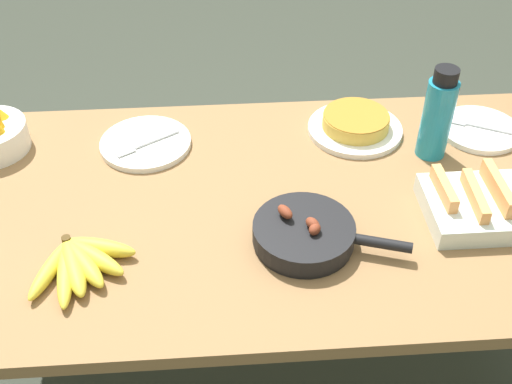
{
  "coord_description": "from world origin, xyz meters",
  "views": [
    {
      "loc": [
        -0.08,
        -1.16,
        1.78
      ],
      "look_at": [
        0.0,
        0.0,
        0.8
      ],
      "focal_mm": 45.0,
      "sensor_mm": 36.0,
      "label": 1
    }
  ],
  "objects_px": {
    "frittata_plate_center": "(355,125)",
    "melon_tray": "(498,204)",
    "banana_bunch": "(79,262)",
    "skillet": "(306,234)",
    "empty_plate_near_front": "(146,143)",
    "water_bottle": "(438,115)",
    "empty_plate_far_left": "(479,130)"
  },
  "relations": [
    {
      "from": "frittata_plate_center",
      "to": "melon_tray",
      "type": "bearing_deg",
      "value": -53.51
    },
    {
      "from": "banana_bunch",
      "to": "frittata_plate_center",
      "type": "bearing_deg",
      "value": 34.06
    },
    {
      "from": "skillet",
      "to": "frittata_plate_center",
      "type": "bearing_deg",
      "value": 83.05
    },
    {
      "from": "melon_tray",
      "to": "empty_plate_near_front",
      "type": "distance_m",
      "value": 0.9
    },
    {
      "from": "banana_bunch",
      "to": "melon_tray",
      "type": "distance_m",
      "value": 0.95
    },
    {
      "from": "skillet",
      "to": "water_bottle",
      "type": "height_order",
      "value": "water_bottle"
    },
    {
      "from": "skillet",
      "to": "empty_plate_far_left",
      "type": "xyz_separation_m",
      "value": [
        0.53,
        0.39,
        -0.02
      ]
    },
    {
      "from": "empty_plate_far_left",
      "to": "water_bottle",
      "type": "height_order",
      "value": "water_bottle"
    },
    {
      "from": "frittata_plate_center",
      "to": "water_bottle",
      "type": "height_order",
      "value": "water_bottle"
    },
    {
      "from": "empty_plate_far_left",
      "to": "water_bottle",
      "type": "bearing_deg",
      "value": -152.43
    },
    {
      "from": "water_bottle",
      "to": "melon_tray",
      "type": "bearing_deg",
      "value": -70.83
    },
    {
      "from": "banana_bunch",
      "to": "frittata_plate_center",
      "type": "distance_m",
      "value": 0.83
    },
    {
      "from": "melon_tray",
      "to": "empty_plate_near_front",
      "type": "relative_size",
      "value": 1.38
    },
    {
      "from": "frittata_plate_center",
      "to": "empty_plate_near_front",
      "type": "height_order",
      "value": "frittata_plate_center"
    },
    {
      "from": "banana_bunch",
      "to": "empty_plate_far_left",
      "type": "distance_m",
      "value": 1.11
    },
    {
      "from": "banana_bunch",
      "to": "frittata_plate_center",
      "type": "relative_size",
      "value": 0.88
    },
    {
      "from": "banana_bunch",
      "to": "melon_tray",
      "type": "relative_size",
      "value": 0.68
    },
    {
      "from": "empty_plate_near_front",
      "to": "water_bottle",
      "type": "relative_size",
      "value": 0.96
    },
    {
      "from": "melon_tray",
      "to": "frittata_plate_center",
      "type": "relative_size",
      "value": 1.3
    },
    {
      "from": "frittata_plate_center",
      "to": "empty_plate_near_front",
      "type": "bearing_deg",
      "value": -177.44
    },
    {
      "from": "melon_tray",
      "to": "empty_plate_far_left",
      "type": "distance_m",
      "value": 0.34
    },
    {
      "from": "skillet",
      "to": "frittata_plate_center",
      "type": "distance_m",
      "value": 0.46
    },
    {
      "from": "banana_bunch",
      "to": "melon_tray",
      "type": "xyz_separation_m",
      "value": [
        0.95,
        0.1,
        0.01
      ]
    },
    {
      "from": "water_bottle",
      "to": "frittata_plate_center",
      "type": "bearing_deg",
      "value": 148.25
    },
    {
      "from": "banana_bunch",
      "to": "empty_plate_near_front",
      "type": "relative_size",
      "value": 0.94
    },
    {
      "from": "frittata_plate_center",
      "to": "empty_plate_far_left",
      "type": "distance_m",
      "value": 0.34
    },
    {
      "from": "empty_plate_near_front",
      "to": "water_bottle",
      "type": "xyz_separation_m",
      "value": [
        0.75,
        -0.09,
        0.11
      ]
    },
    {
      "from": "banana_bunch",
      "to": "water_bottle",
      "type": "height_order",
      "value": "water_bottle"
    },
    {
      "from": "skillet",
      "to": "empty_plate_far_left",
      "type": "relative_size",
      "value": 1.56
    },
    {
      "from": "banana_bunch",
      "to": "water_bottle",
      "type": "bearing_deg",
      "value": 22.18
    },
    {
      "from": "empty_plate_far_left",
      "to": "skillet",
      "type": "bearing_deg",
      "value": -143.59
    },
    {
      "from": "skillet",
      "to": "water_bottle",
      "type": "relative_size",
      "value": 1.37
    }
  ]
}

